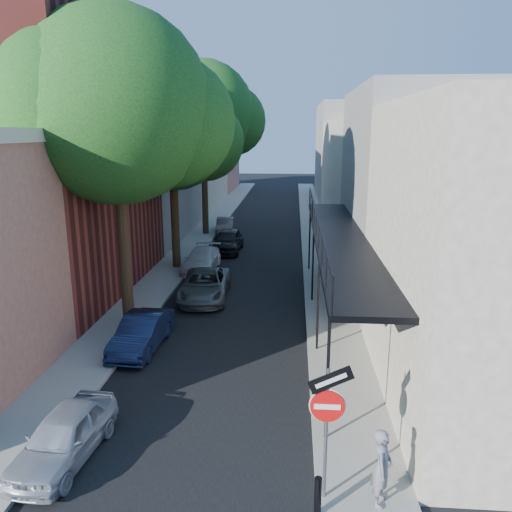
% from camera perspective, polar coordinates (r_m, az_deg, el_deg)
% --- Properties ---
extents(road_surface, '(6.00, 64.00, 0.01)m').
position_cam_1_polar(road_surface, '(38.34, 0.64, 3.27)').
color(road_surface, black).
rests_on(road_surface, ground).
extents(sidewalk_left, '(2.00, 64.00, 0.12)m').
position_cam_1_polar(sidewalk_left, '(38.79, -5.28, 3.43)').
color(sidewalk_left, gray).
rests_on(sidewalk_left, ground).
extents(sidewalk_right, '(2.00, 64.00, 0.12)m').
position_cam_1_polar(sidewalk_right, '(38.28, 6.63, 3.25)').
color(sidewalk_right, gray).
rests_on(sidewalk_right, ground).
extents(buildings_left, '(10.10, 59.10, 12.00)m').
position_cam_1_polar(buildings_left, '(38.26, -13.74, 10.31)').
color(buildings_left, tan).
rests_on(buildings_left, ground).
extents(buildings_right, '(9.80, 55.00, 10.00)m').
position_cam_1_polar(buildings_right, '(37.74, 14.55, 9.43)').
color(buildings_right, beige).
rests_on(buildings_right, ground).
extents(sign_post, '(0.89, 0.17, 2.99)m').
position_cam_1_polar(sign_post, '(10.02, 8.17, -17.14)').
color(sign_post, '#595B60').
rests_on(sign_post, ground).
extents(bollard, '(0.14, 0.14, 0.80)m').
position_cam_1_polar(bollard, '(10.50, 7.08, -25.58)').
color(bollard, black).
rests_on(bollard, sidewalk_right).
extents(oak_near, '(7.48, 6.80, 11.42)m').
position_cam_1_polar(oak_near, '(18.77, -14.22, 15.73)').
color(oak_near, '#322114').
rests_on(oak_near, ground).
extents(oak_mid, '(6.60, 6.00, 10.20)m').
position_cam_1_polar(oak_mid, '(26.47, -8.68, 13.62)').
color(oak_mid, '#322114').
rests_on(oak_mid, ground).
extents(oak_far, '(7.70, 7.00, 11.90)m').
position_cam_1_polar(oak_far, '(35.34, -5.28, 15.75)').
color(oak_far, '#322114').
rests_on(oak_far, ground).
extents(parked_car_a, '(1.61, 3.42, 1.13)m').
position_cam_1_polar(parked_car_a, '(12.65, -21.07, -18.65)').
color(parked_car_a, '#989DA9').
rests_on(parked_car_a, ground).
extents(parked_car_b, '(1.43, 3.63, 1.17)m').
position_cam_1_polar(parked_car_b, '(17.47, -12.91, -8.54)').
color(parked_car_b, '#111A38').
rests_on(parked_car_b, ground).
extents(parked_car_c, '(2.26, 4.53, 1.23)m').
position_cam_1_polar(parked_car_c, '(22.10, -5.87, -3.33)').
color(parked_car_c, '#515458').
rests_on(parked_car_c, ground).
extents(parked_car_d, '(1.75, 4.04, 1.16)m').
position_cam_1_polar(parked_car_d, '(26.55, -6.23, -0.44)').
color(parked_car_d, silver).
rests_on(parked_car_d, ground).
extents(parked_car_e, '(1.73, 4.10, 1.39)m').
position_cam_1_polar(parked_car_e, '(30.56, -3.24, 1.77)').
color(parked_car_e, black).
rests_on(parked_car_e, ground).
extents(parked_car_f, '(1.47, 3.50, 1.12)m').
position_cam_1_polar(parked_car_f, '(36.14, -3.56, 3.48)').
color(parked_car_f, '#6E645D').
rests_on(parked_car_f, ground).
extents(pedestrian, '(0.52, 0.66, 1.59)m').
position_cam_1_polar(pedestrian, '(10.71, 14.20, -22.37)').
color(pedestrian, slate).
rests_on(pedestrian, sidewalk_right).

